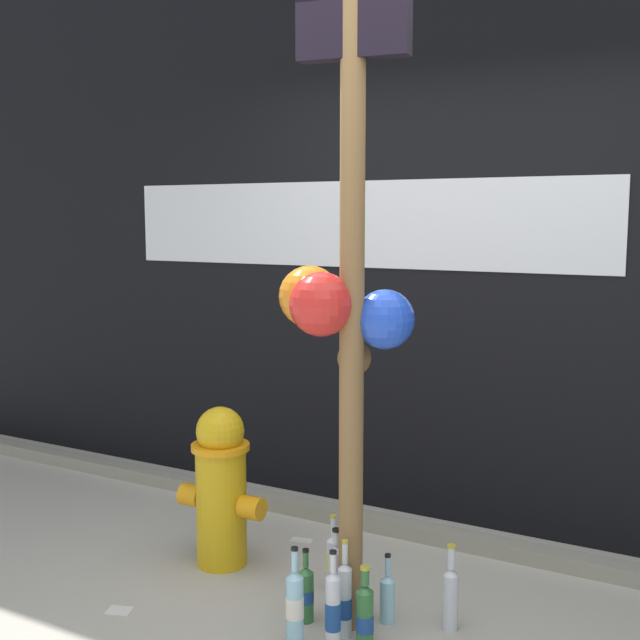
# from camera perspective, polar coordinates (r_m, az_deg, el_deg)

# --- Properties ---
(building_wall) EXTENTS (10.00, 0.21, 3.78)m
(building_wall) POSITION_cam_1_polar(r_m,az_deg,el_deg) (4.40, 11.43, 9.91)
(building_wall) COLOR black
(building_wall) RESTS_ON ground_plane
(curb_strip) EXTENTS (8.00, 0.12, 0.08)m
(curb_strip) POSITION_cam_1_polar(r_m,az_deg,el_deg) (4.33, 9.09, -15.08)
(curb_strip) COLOR gray
(curb_strip) RESTS_ON ground_plane
(memorial_post) EXTENTS (0.55, 0.40, 2.64)m
(memorial_post) POSITION_cam_1_polar(r_m,az_deg,el_deg) (3.16, 1.70, 3.44)
(memorial_post) COLOR olive
(memorial_post) RESTS_ON ground_plane
(fire_hydrant) EXTENTS (0.47, 0.28, 0.78)m
(fire_hydrant) POSITION_cam_1_polar(r_m,az_deg,el_deg) (3.97, -7.09, -11.68)
(fire_hydrant) COLOR gold
(fire_hydrant) RESTS_ON ground_plane
(bottle_0) EXTENTS (0.06, 0.06, 0.40)m
(bottle_0) POSITION_cam_1_polar(r_m,az_deg,el_deg) (3.33, 0.93, -20.00)
(bottle_0) COLOR silver
(bottle_0) RESTS_ON ground_plane
(bottle_1) EXTENTS (0.07, 0.07, 0.32)m
(bottle_1) POSITION_cam_1_polar(r_m,az_deg,el_deg) (3.53, -1.03, -18.94)
(bottle_1) COLOR #337038
(bottle_1) RESTS_ON ground_plane
(bottle_2) EXTENTS (0.06, 0.06, 0.30)m
(bottle_2) POSITION_cam_1_polar(r_m,az_deg,el_deg) (3.54, 4.84, -19.11)
(bottle_2) COLOR #93CCE0
(bottle_2) RESTS_ON ground_plane
(bottle_3) EXTENTS (0.06, 0.06, 0.40)m
(bottle_3) POSITION_cam_1_polar(r_m,az_deg,el_deg) (3.41, 1.78, -19.34)
(bottle_3) COLOR silver
(bottle_3) RESTS_ON ground_plane
(bottle_4) EXTENTS (0.06, 0.06, 0.36)m
(bottle_4) POSITION_cam_1_polar(r_m,az_deg,el_deg) (3.50, 9.31, -18.87)
(bottle_4) COLOR silver
(bottle_4) RESTS_ON ground_plane
(bottle_5) EXTENTS (0.07, 0.07, 0.36)m
(bottle_5) POSITION_cam_1_polar(r_m,az_deg,el_deg) (3.77, 0.94, -16.86)
(bottle_5) COLOR silver
(bottle_5) RESTS_ON ground_plane
(bottle_6) EXTENTS (0.07, 0.07, 0.41)m
(bottle_6) POSITION_cam_1_polar(r_m,az_deg,el_deg) (3.33, -1.82, -19.83)
(bottle_6) COLOR #93CCE0
(bottle_6) RESTS_ON ground_plane
(bottle_7) EXTENTS (0.07, 0.07, 0.33)m
(bottle_7) POSITION_cam_1_polar(r_m,az_deg,el_deg) (3.36, 3.22, -20.28)
(bottle_7) COLOR #337038
(bottle_7) RESTS_ON ground_plane
(bottle_8) EXTENTS (0.07, 0.07, 0.38)m
(bottle_8) POSITION_cam_1_polar(r_m,az_deg,el_deg) (3.57, 1.19, -17.88)
(bottle_8) COLOR silver
(bottle_8) RESTS_ON ground_plane
(litter_0) EXTENTS (0.13, 0.11, 0.01)m
(litter_0) POSITION_cam_1_polar(r_m,az_deg,el_deg) (3.76, -14.17, -19.48)
(litter_0) COLOR silver
(litter_0) RESTS_ON ground_plane
(litter_2) EXTENTS (0.12, 0.08, 0.01)m
(litter_2) POSITION_cam_1_polar(r_m,az_deg,el_deg) (4.34, -1.32, -15.44)
(litter_2) COLOR silver
(litter_2) RESTS_ON ground_plane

